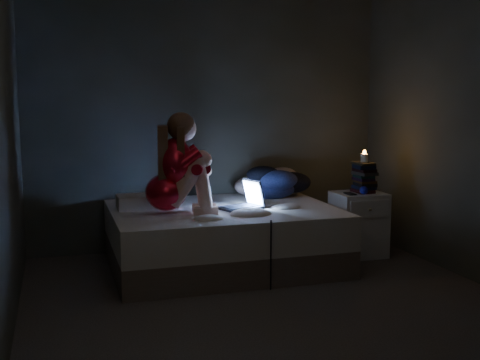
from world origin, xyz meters
name	(u,v)px	position (x,y,z in m)	size (l,w,h in m)	color
floor	(273,306)	(0.00, 0.00, -0.01)	(3.60, 3.80, 0.02)	#332D29
wall_back	(209,119)	(0.00, 1.91, 1.30)	(3.60, 0.02, 2.60)	#2E3028
wall_front	(438,152)	(0.00, -1.91, 1.30)	(3.60, 0.02, 2.60)	#2E3028
wall_left	(2,133)	(-1.81, 0.00, 1.30)	(0.02, 3.80, 2.60)	#2E3028
bed	(223,237)	(-0.08, 1.10, 0.27)	(1.97, 1.48, 0.54)	beige
pillow	(141,202)	(-0.79, 1.29, 0.60)	(0.41, 0.29, 0.12)	silver
woman	(166,163)	(-0.61, 0.98, 0.97)	(0.53, 0.35, 0.86)	maroon
laptop	(240,194)	(0.05, 1.00, 0.67)	(0.37, 0.26, 0.26)	black
clothes_pile	(271,181)	(0.53, 1.52, 0.70)	(0.54, 0.43, 0.33)	#102149
nightstand	(358,224)	(1.27, 1.09, 0.31)	(0.46, 0.41, 0.62)	silver
book_stack	(364,177)	(1.32, 1.10, 0.76)	(0.19, 0.25, 0.30)	black
candle	(364,157)	(1.32, 1.10, 0.95)	(0.07, 0.07, 0.08)	beige
phone	(350,194)	(1.14, 1.03, 0.62)	(0.07, 0.14, 0.01)	black
blue_orb	(364,190)	(1.26, 0.98, 0.66)	(0.08, 0.08, 0.08)	#151798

